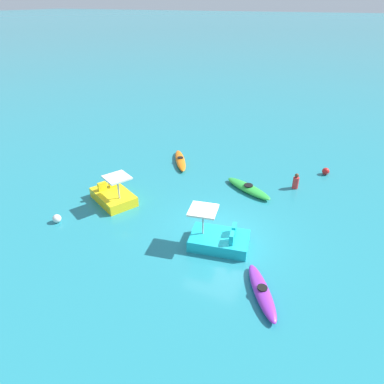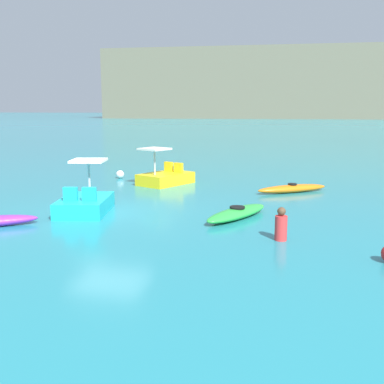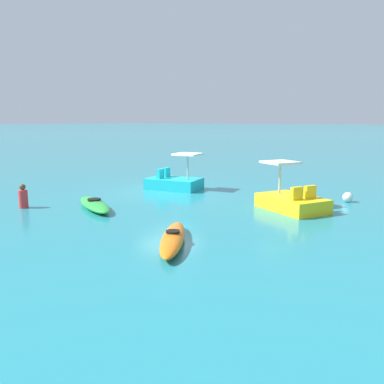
{
  "view_description": "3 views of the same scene",
  "coord_description": "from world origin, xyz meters",
  "px_view_note": "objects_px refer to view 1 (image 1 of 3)",
  "views": [
    {
      "loc": [
        -11.28,
        -4.06,
        8.95
      ],
      "look_at": [
        2.42,
        2.43,
        0.3
      ],
      "focal_mm": 31.67,
      "sensor_mm": 36.0,
      "label": 1
    },
    {
      "loc": [
        5.91,
        -14.1,
        3.4
      ],
      "look_at": [
        2.3,
        2.47,
        0.31
      ],
      "focal_mm": 43.37,
      "sensor_mm": 36.0,
      "label": 2
    },
    {
      "loc": [
        13.7,
        11.1,
        3.15
      ],
      "look_at": [
        1.96,
        2.65,
        0.55
      ],
      "focal_mm": 37.56,
      "sensor_mm": 36.0,
      "label": 3
    }
  ],
  "objects_px": {
    "kayak_purple": "(262,292)",
    "pedal_boat_cyan": "(219,239)",
    "pedal_boat_yellow": "(114,196)",
    "buoy_white": "(57,219)",
    "kayak_orange": "(180,160)",
    "buoy_red": "(326,171)",
    "kayak_green": "(248,188)",
    "person_near_shore": "(296,182)"
  },
  "relations": [
    {
      "from": "kayak_purple",
      "to": "pedal_boat_cyan",
      "type": "relative_size",
      "value": 0.98
    },
    {
      "from": "kayak_purple",
      "to": "pedal_boat_yellow",
      "type": "distance_m",
      "value": 8.96
    },
    {
      "from": "pedal_boat_cyan",
      "to": "buoy_white",
      "type": "distance_m",
      "value": 7.51
    },
    {
      "from": "kayak_orange",
      "to": "buoy_red",
      "type": "distance_m",
      "value": 8.71
    },
    {
      "from": "kayak_purple",
      "to": "pedal_boat_yellow",
      "type": "xyz_separation_m",
      "value": [
        2.95,
        8.46,
        0.17
      ]
    },
    {
      "from": "kayak_green",
      "to": "kayak_purple",
      "type": "bearing_deg",
      "value": -159.24
    },
    {
      "from": "kayak_green",
      "to": "pedal_boat_cyan",
      "type": "relative_size",
      "value": 1.14
    },
    {
      "from": "kayak_orange",
      "to": "kayak_purple",
      "type": "height_order",
      "value": "same"
    },
    {
      "from": "kayak_green",
      "to": "buoy_white",
      "type": "relative_size",
      "value": 7.73
    },
    {
      "from": "kayak_purple",
      "to": "buoy_white",
      "type": "xyz_separation_m",
      "value": [
        0.31,
        9.69,
        0.03
      ]
    },
    {
      "from": "kayak_orange",
      "to": "buoy_white",
      "type": "xyz_separation_m",
      "value": [
        -8.25,
        2.15,
        0.03
      ]
    },
    {
      "from": "pedal_boat_yellow",
      "to": "buoy_white",
      "type": "height_order",
      "value": "pedal_boat_yellow"
    },
    {
      "from": "buoy_red",
      "to": "buoy_white",
      "type": "bearing_deg",
      "value": 134.56
    },
    {
      "from": "kayak_purple",
      "to": "kayak_green",
      "type": "bearing_deg",
      "value": 20.76
    },
    {
      "from": "kayak_orange",
      "to": "buoy_white",
      "type": "relative_size",
      "value": 7.54
    },
    {
      "from": "kayak_orange",
      "to": "buoy_white",
      "type": "distance_m",
      "value": 8.52
    },
    {
      "from": "kayak_orange",
      "to": "kayak_purple",
      "type": "distance_m",
      "value": 11.41
    },
    {
      "from": "kayak_purple",
      "to": "pedal_boat_yellow",
      "type": "relative_size",
      "value": 0.92
    },
    {
      "from": "pedal_boat_yellow",
      "to": "person_near_shore",
      "type": "bearing_deg",
      "value": -56.4
    },
    {
      "from": "kayak_orange",
      "to": "kayak_green",
      "type": "bearing_deg",
      "value": -108.62
    },
    {
      "from": "kayak_orange",
      "to": "kayak_purple",
      "type": "xyz_separation_m",
      "value": [
        -8.56,
        -7.54,
        0.0
      ]
    },
    {
      "from": "kayak_green",
      "to": "kayak_purple",
      "type": "xyz_separation_m",
      "value": [
        -6.9,
        -2.61,
        -0.0
      ]
    },
    {
      "from": "kayak_green",
      "to": "kayak_purple",
      "type": "relative_size",
      "value": 1.17
    },
    {
      "from": "kayak_green",
      "to": "kayak_purple",
      "type": "distance_m",
      "value": 7.37
    },
    {
      "from": "pedal_boat_cyan",
      "to": "buoy_red",
      "type": "xyz_separation_m",
      "value": [
        8.83,
        -3.25,
        -0.13
      ]
    },
    {
      "from": "pedal_boat_yellow",
      "to": "pedal_boat_cyan",
      "type": "bearing_deg",
      "value": -99.68
    },
    {
      "from": "kayak_green",
      "to": "pedal_boat_yellow",
      "type": "height_order",
      "value": "pedal_boat_yellow"
    },
    {
      "from": "buoy_red",
      "to": "person_near_shore",
      "type": "height_order",
      "value": "person_near_shore"
    },
    {
      "from": "pedal_boat_yellow",
      "to": "person_near_shore",
      "type": "height_order",
      "value": "pedal_boat_yellow"
    },
    {
      "from": "kayak_orange",
      "to": "buoy_white",
      "type": "height_order",
      "value": "buoy_white"
    },
    {
      "from": "kayak_orange",
      "to": "pedal_boat_yellow",
      "type": "bearing_deg",
      "value": 170.76
    },
    {
      "from": "pedal_boat_yellow",
      "to": "buoy_red",
      "type": "relative_size",
      "value": 6.76
    },
    {
      "from": "buoy_red",
      "to": "buoy_white",
      "type": "distance_m",
      "value": 14.86
    },
    {
      "from": "kayak_purple",
      "to": "person_near_shore",
      "type": "height_order",
      "value": "person_near_shore"
    },
    {
      "from": "kayak_purple",
      "to": "buoy_white",
      "type": "distance_m",
      "value": 9.7
    },
    {
      "from": "pedal_boat_yellow",
      "to": "kayak_purple",
      "type": "bearing_deg",
      "value": -109.21
    },
    {
      "from": "kayak_green",
      "to": "pedal_boat_yellow",
      "type": "distance_m",
      "value": 7.05
    },
    {
      "from": "kayak_orange",
      "to": "kayak_purple",
      "type": "relative_size",
      "value": 1.14
    },
    {
      "from": "person_near_shore",
      "to": "pedal_boat_yellow",
      "type": "bearing_deg",
      "value": 123.6
    },
    {
      "from": "kayak_green",
      "to": "buoy_red",
      "type": "height_order",
      "value": "buoy_red"
    },
    {
      "from": "kayak_purple",
      "to": "buoy_white",
      "type": "bearing_deg",
      "value": 88.17
    },
    {
      "from": "kayak_green",
      "to": "buoy_red",
      "type": "distance_m",
      "value": 5.2
    }
  ]
}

